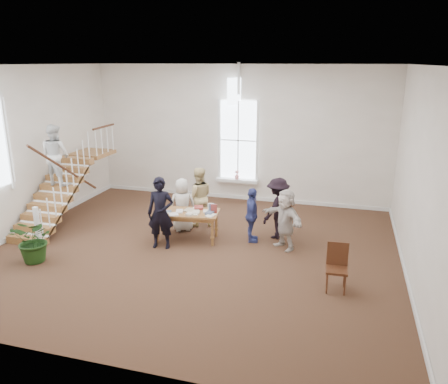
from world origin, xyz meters
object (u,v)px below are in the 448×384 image
(woman_cluster_a, at_px, (252,215))
(side_chair, at_px, (337,264))
(police_officer, at_px, (161,213))
(woman_cluster_c, at_px, (285,219))
(woman_cluster_b, at_px, (278,208))
(floor_plant, at_px, (35,240))
(person_yellow, at_px, (198,197))
(library_table, at_px, (187,215))
(elderly_woman, at_px, (182,205))

(woman_cluster_a, xyz_separation_m, side_chair, (2.23, -1.98, -0.17))
(police_officer, height_order, woman_cluster_c, police_officer)
(woman_cluster_b, height_order, floor_plant, woman_cluster_b)
(woman_cluster_c, bearing_deg, police_officer, -122.87)
(police_officer, height_order, side_chair, police_officer)
(person_yellow, relative_size, woman_cluster_c, 1.10)
(woman_cluster_a, relative_size, side_chair, 1.45)
(woman_cluster_a, bearing_deg, police_officer, 103.36)
(library_table, xyz_separation_m, woman_cluster_c, (2.56, 0.15, 0.08))
(police_officer, height_order, person_yellow, police_officer)
(floor_plant, bearing_deg, woman_cluster_a, 29.11)
(elderly_woman, xyz_separation_m, woman_cluster_c, (2.93, -0.45, 0.03))
(woman_cluster_b, distance_m, woman_cluster_c, 0.72)
(elderly_woman, distance_m, woman_cluster_b, 2.64)
(woman_cluster_b, bearing_deg, elderly_woman, -59.74)
(woman_cluster_b, bearing_deg, woman_cluster_c, 50.75)
(floor_plant, bearing_deg, woman_cluster_c, 23.29)
(woman_cluster_c, height_order, side_chair, woman_cluster_c)
(library_table, relative_size, side_chair, 1.76)
(floor_plant, bearing_deg, side_chair, 5.07)
(police_officer, distance_m, person_yellow, 1.80)
(library_table, xyz_separation_m, woman_cluster_a, (1.66, 0.35, 0.03))
(police_officer, height_order, elderly_woman, police_officer)
(police_officer, relative_size, floor_plant, 1.69)
(woman_cluster_b, bearing_deg, library_table, -44.53)
(police_officer, height_order, woman_cluster_a, police_officer)
(library_table, height_order, woman_cluster_b, woman_cluster_b)
(police_officer, xyz_separation_m, side_chair, (4.36, -0.98, -0.36))
(woman_cluster_a, height_order, woman_cluster_c, woman_cluster_c)
(person_yellow, bearing_deg, woman_cluster_b, 149.23)
(library_table, height_order, side_chair, side_chair)
(woman_cluster_a, xyz_separation_m, woman_cluster_c, (0.90, -0.20, 0.05))
(elderly_woman, distance_m, side_chair, 4.81)
(elderly_woman, height_order, woman_cluster_c, woman_cluster_c)
(police_officer, bearing_deg, floor_plant, -156.54)
(woman_cluster_c, bearing_deg, elderly_woman, -146.42)
(police_officer, xyz_separation_m, person_yellow, (0.40, 1.75, -0.06))
(elderly_woman, xyz_separation_m, side_chair, (4.26, -2.23, -0.19))
(library_table, height_order, floor_plant, floor_plant)
(person_yellow, bearing_deg, elderly_woman, 35.68)
(woman_cluster_b, xyz_separation_m, floor_plant, (-5.25, -3.04, -0.28))
(woman_cluster_a, distance_m, woman_cluster_c, 0.92)
(police_officer, height_order, floor_plant, police_officer)
(person_yellow, distance_m, floor_plant, 4.45)
(police_officer, bearing_deg, woman_cluster_a, 16.32)
(person_yellow, xyz_separation_m, floor_plant, (-2.92, -3.34, -0.31))
(woman_cluster_a, bearing_deg, floor_plant, 107.35)
(woman_cluster_b, relative_size, floor_plant, 1.52)
(elderly_woman, bearing_deg, floor_plant, 23.41)
(woman_cluster_c, distance_m, side_chair, 2.23)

